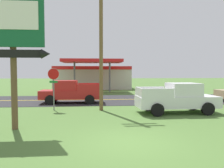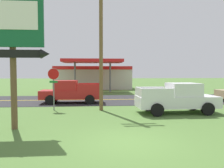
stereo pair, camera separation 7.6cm
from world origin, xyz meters
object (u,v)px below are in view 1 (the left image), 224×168
(motel_sign, at_px, (13,35))
(pickup_red_on_road, at_px, (70,92))
(utility_pole, at_px, (101,40))
(stop_sign, at_px, (54,81))
(gas_station, at_px, (92,77))
(pickup_white_parked_on_lawn, at_px, (177,98))

(motel_sign, distance_m, pickup_red_on_road, 9.50)
(utility_pole, bearing_deg, stop_sign, 175.46)
(motel_sign, bearing_deg, gas_station, 82.30)
(motel_sign, xyz_separation_m, pickup_red_on_road, (1.61, 8.73, -3.37))
(utility_pole, xyz_separation_m, pickup_white_parked_on_lawn, (4.95, -1.43, -3.96))
(utility_pole, xyz_separation_m, gas_station, (-0.72, 20.43, -2.98))
(stop_sign, bearing_deg, pickup_white_parked_on_lawn, -11.58)
(stop_sign, distance_m, pickup_red_on_road, 3.78)
(utility_pole, bearing_deg, gas_station, 92.02)
(motel_sign, relative_size, pickup_red_on_road, 1.23)
(motel_sign, xyz_separation_m, utility_pole, (4.15, 4.92, 0.59))
(pickup_white_parked_on_lawn, bearing_deg, utility_pole, 163.88)
(stop_sign, height_order, gas_station, gas_station)
(utility_pole, relative_size, pickup_red_on_road, 1.77)
(gas_station, height_order, pickup_white_parked_on_lawn, gas_station)
(stop_sign, height_order, pickup_red_on_road, stop_sign)
(gas_station, bearing_deg, utility_pole, -87.98)
(utility_pole, relative_size, gas_station, 0.77)
(motel_sign, relative_size, stop_sign, 2.16)
(pickup_white_parked_on_lawn, bearing_deg, gas_station, 104.55)
(gas_station, bearing_deg, stop_sign, -97.33)
(pickup_white_parked_on_lawn, bearing_deg, stop_sign, 168.42)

